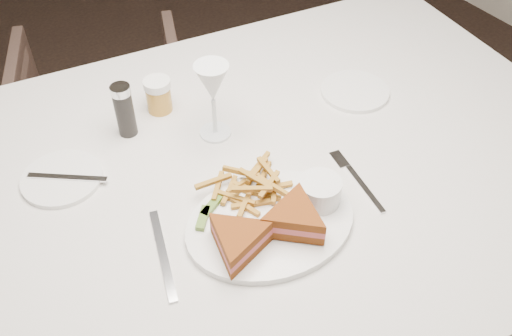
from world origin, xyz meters
name	(u,v)px	position (x,y,z in m)	size (l,w,h in m)	color
ground	(88,316)	(0.00, 0.00, 0.00)	(5.00, 5.00, 0.00)	black
table	(245,278)	(0.35, -0.37, 0.38)	(1.54, 1.03, 0.75)	silver
chair_far	(106,112)	(0.33, 0.55, 0.29)	(0.57, 0.53, 0.58)	#4B362E
table_setting	(244,177)	(0.33, -0.42, 0.79)	(0.84, 0.64, 0.18)	white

